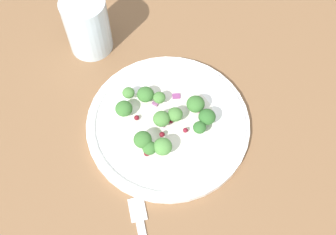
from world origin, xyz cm
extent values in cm
cube|color=brown|center=(0.00, 0.00, -1.00)|extent=(180.00, 180.00, 2.00)
cylinder|color=white|center=(1.92, 1.88, 0.60)|extent=(26.62, 26.62, 1.20)
torus|color=white|center=(1.92, 1.88, 1.20)|extent=(25.49, 25.49, 1.00)
cylinder|color=white|center=(1.92, 1.88, 1.30)|extent=(15.44, 15.44, 0.20)
cylinder|color=#9EC684|center=(4.00, 7.34, 2.42)|extent=(1.05, 1.05, 1.05)
ellipsoid|color=#386B2D|center=(4.00, 7.34, 3.68)|extent=(2.81, 2.81, 2.11)
cylinder|color=#9EC684|center=(9.55, -0.30, 2.18)|extent=(0.76, 0.76, 0.76)
ellipsoid|color=#477A38|center=(9.55, -0.30, 3.09)|extent=(2.03, 2.03, 1.53)
cylinder|color=#9EC684|center=(4.48, -0.90, 2.16)|extent=(0.78, 0.78, 0.78)
ellipsoid|color=#477A38|center=(4.48, -0.90, 3.09)|extent=(2.07, 2.07, 1.55)
cylinder|color=#8EB77A|center=(-3.41, 2.14, 2.36)|extent=(0.78, 0.78, 0.78)
ellipsoid|color=#2D6028|center=(-3.41, 2.14, 3.29)|extent=(2.07, 2.07, 1.55)
cylinder|color=#8EB77A|center=(-3.95, -0.33, 2.21)|extent=(1.03, 1.03, 1.03)
ellipsoid|color=#2D6028|center=(-3.95, -0.33, 3.45)|extent=(2.75, 2.75, 2.06)
cylinder|color=#8EB77A|center=(2.68, 2.76, 2.07)|extent=(1.02, 1.02, 1.02)
ellipsoid|color=#477A38|center=(2.68, 2.76, 3.29)|extent=(2.72, 2.72, 2.04)
cylinder|color=#ADD18E|center=(6.82, -0.71, 1.79)|extent=(1.06, 1.06, 1.06)
ellipsoid|color=#386B2D|center=(6.82, -0.71, 3.05)|extent=(2.82, 2.82, 2.11)
cylinder|color=#9EC684|center=(-1.51, -1.54, 2.21)|extent=(1.11, 1.11, 1.11)
ellipsoid|color=#386B2D|center=(-1.51, -1.54, 3.54)|extent=(2.96, 2.96, 2.22)
cylinder|color=#9EC684|center=(0.75, 7.27, 2.20)|extent=(1.07, 1.07, 1.07)
ellipsoid|color=#4C843D|center=(0.75, 7.27, 3.49)|extent=(2.86, 2.86, 2.14)
cylinder|color=#8EB77A|center=(9.05, 3.00, 1.80)|extent=(1.05, 1.05, 1.05)
ellipsoid|color=#386B2D|center=(9.05, 3.00, 3.06)|extent=(2.80, 2.80, 2.10)
cylinder|color=#8EB77A|center=(2.56, 8.15, 2.37)|extent=(0.82, 0.82, 0.82)
ellipsoid|color=#386B2D|center=(2.56, 8.15, 3.36)|extent=(2.19, 2.19, 1.65)
cylinder|color=#9EC684|center=(0.96, 1.23, 2.13)|extent=(0.92, 0.92, 0.92)
ellipsoid|color=#477A38|center=(0.96, 1.23, 3.23)|extent=(2.44, 2.44, 1.83)
sphere|color=maroon|center=(1.84, 4.78, 2.15)|extent=(0.88, 0.88, 0.88)
sphere|color=maroon|center=(-3.73, -0.14, 1.89)|extent=(0.78, 0.78, 0.78)
sphere|color=#4C0A14|center=(-2.24, -1.77, 1.74)|extent=(0.86, 0.86, 0.86)
sphere|color=maroon|center=(6.80, 3.27, 1.89)|extent=(0.85, 0.85, 0.85)
sphere|color=maroon|center=(2.93, 8.51, 1.89)|extent=(0.94, 0.94, 0.94)
sphere|color=maroon|center=(-1.33, 2.68, 1.94)|extent=(0.81, 0.81, 0.81)
sphere|color=maroon|center=(1.43, 1.92, 1.96)|extent=(0.81, 0.81, 0.81)
cube|color=#843D75|center=(2.28, -3.03, 1.53)|extent=(1.58, 1.39, 0.42)
cube|color=#934C84|center=(-3.05, -1.45, 1.57)|extent=(1.47, 1.52, 0.52)
cube|color=#843D75|center=(2.61, 2.68, 1.76)|extent=(1.44, 1.16, 0.48)
cube|color=#A35B93|center=(4.94, -0.63, 1.72)|extent=(1.19, 1.39, 0.42)
cube|color=silver|center=(1.21, 16.71, 0.25)|extent=(3.98, 4.33, 0.50)
cylinder|color=silver|center=(20.94, -9.00, 5.42)|extent=(7.74, 7.74, 10.85)
camera|label=1|loc=(-9.12, 31.50, 59.36)|focal=43.61mm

